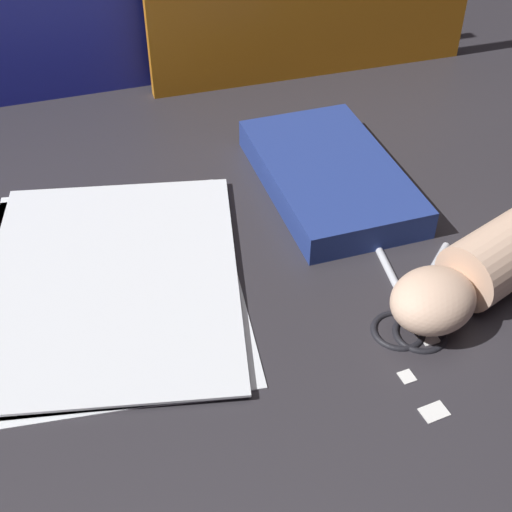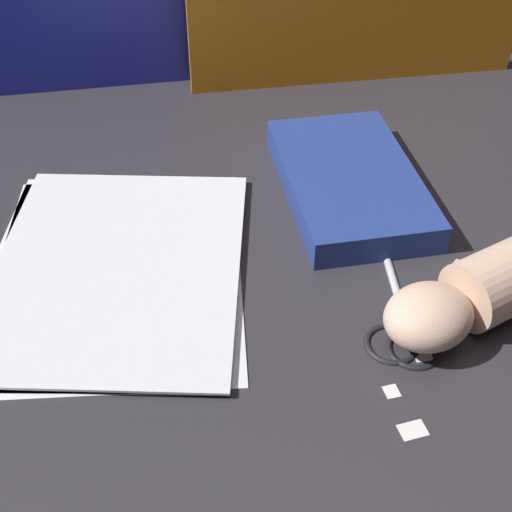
{
  "view_description": "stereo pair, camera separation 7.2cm",
  "coord_description": "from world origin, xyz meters",
  "px_view_note": "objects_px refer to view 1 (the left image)",
  "views": [
    {
      "loc": [
        -0.07,
        -0.58,
        0.53
      ],
      "look_at": [
        0.02,
        -0.04,
        0.06
      ],
      "focal_mm": 50.0,
      "sensor_mm": 36.0,
      "label": 1
    },
    {
      "loc": [
        -0.0,
        -0.59,
        0.53
      ],
      "look_at": [
        0.02,
        -0.04,
        0.06
      ],
      "focal_mm": 50.0,
      "sensor_mm": 36.0,
      "label": 2
    }
  ],
  "objects_px": {
    "book_closed": "(329,175)",
    "scissors": "(410,310)",
    "hand_forearm": "(497,259)",
    "paper_stack": "(110,280)"
  },
  "relations": [
    {
      "from": "paper_stack",
      "to": "scissors",
      "type": "height_order",
      "value": "scissors"
    },
    {
      "from": "scissors",
      "to": "hand_forearm",
      "type": "bearing_deg",
      "value": 15.01
    },
    {
      "from": "hand_forearm",
      "to": "scissors",
      "type": "bearing_deg",
      "value": -164.99
    },
    {
      "from": "book_closed",
      "to": "hand_forearm",
      "type": "bearing_deg",
      "value": -58.61
    },
    {
      "from": "paper_stack",
      "to": "scissors",
      "type": "xyz_separation_m",
      "value": [
        0.31,
        -0.1,
        0.0
      ]
    },
    {
      "from": "scissors",
      "to": "hand_forearm",
      "type": "relative_size",
      "value": 0.66
    },
    {
      "from": "book_closed",
      "to": "hand_forearm",
      "type": "xyz_separation_m",
      "value": [
        0.13,
        -0.21,
        0.02
      ]
    },
    {
      "from": "book_closed",
      "to": "scissors",
      "type": "xyz_separation_m",
      "value": [
        0.03,
        -0.24,
        -0.01
      ]
    },
    {
      "from": "paper_stack",
      "to": "scissors",
      "type": "bearing_deg",
      "value": -18.4
    },
    {
      "from": "paper_stack",
      "to": "hand_forearm",
      "type": "distance_m",
      "value": 0.42
    }
  ]
}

